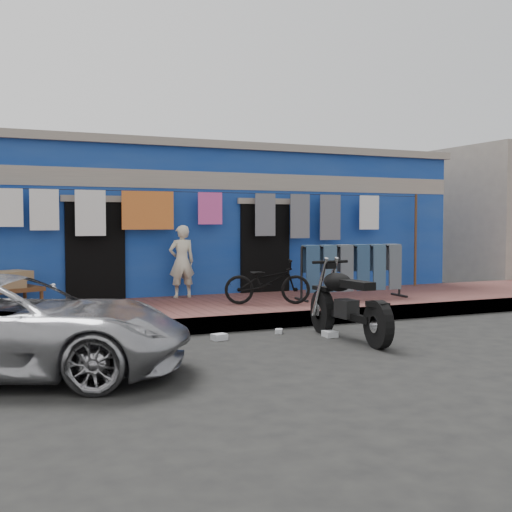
{
  "coord_description": "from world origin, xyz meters",
  "views": [
    {
      "loc": [
        -4.29,
        -7.72,
        1.71
      ],
      "look_at": [
        0.0,
        2.0,
        1.15
      ],
      "focal_mm": 45.0,
      "sensor_mm": 36.0,
      "label": 1
    }
  ],
  "objects_px": {
    "bicycle": "(267,277)",
    "jeans_rack": "(352,271)",
    "car": "(6,324)",
    "seated_person": "(182,261)",
    "motorcycle": "(349,301)"
  },
  "relations": [
    {
      "from": "seated_person",
      "to": "car",
      "type": "bearing_deg",
      "value": 51.44
    },
    {
      "from": "car",
      "to": "seated_person",
      "type": "xyz_separation_m",
      "value": [
        3.37,
        4.33,
        0.37
      ]
    },
    {
      "from": "seated_person",
      "to": "bicycle",
      "type": "distance_m",
      "value": 1.93
    },
    {
      "from": "car",
      "to": "seated_person",
      "type": "height_order",
      "value": "seated_person"
    },
    {
      "from": "bicycle",
      "to": "jeans_rack",
      "type": "relative_size",
      "value": 0.67
    },
    {
      "from": "bicycle",
      "to": "jeans_rack",
      "type": "bearing_deg",
      "value": -64.7
    },
    {
      "from": "bicycle",
      "to": "motorcycle",
      "type": "xyz_separation_m",
      "value": [
        0.17,
        -2.43,
        -0.17
      ]
    },
    {
      "from": "bicycle",
      "to": "motorcycle",
      "type": "relative_size",
      "value": 0.85
    },
    {
      "from": "car",
      "to": "motorcycle",
      "type": "height_order",
      "value": "car"
    },
    {
      "from": "bicycle",
      "to": "motorcycle",
      "type": "distance_m",
      "value": 2.44
    },
    {
      "from": "motorcycle",
      "to": "bicycle",
      "type": "bearing_deg",
      "value": 90.98
    },
    {
      "from": "seated_person",
      "to": "motorcycle",
      "type": "height_order",
      "value": "seated_person"
    },
    {
      "from": "motorcycle",
      "to": "car",
      "type": "bearing_deg",
      "value": -178.89
    },
    {
      "from": "bicycle",
      "to": "jeans_rack",
      "type": "height_order",
      "value": "jeans_rack"
    },
    {
      "from": "jeans_rack",
      "to": "seated_person",
      "type": "bearing_deg",
      "value": 153.8
    }
  ]
}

